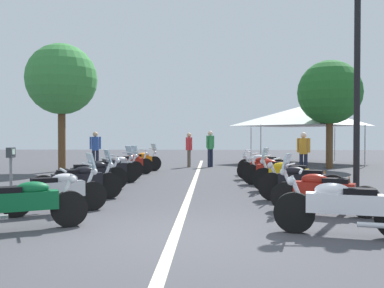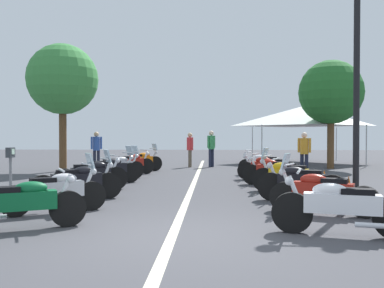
{
  "view_description": "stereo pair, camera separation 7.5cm",
  "coord_description": "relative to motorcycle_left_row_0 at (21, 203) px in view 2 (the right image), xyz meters",
  "views": [
    {
      "loc": [
        -6.42,
        -0.56,
        1.55
      ],
      "look_at": [
        6.16,
        0.0,
        1.3
      ],
      "focal_mm": 39.71,
      "sensor_mm": 36.0,
      "label": 1
    },
    {
      "loc": [
        -6.42,
        -0.63,
        1.55
      ],
      "look_at": [
        6.16,
        0.0,
        1.3
      ],
      "focal_mm": 39.71,
      "sensor_mm": 36.0,
      "label": 2
    }
  ],
  "objects": [
    {
      "name": "ground_plane",
      "position": [
        -0.32,
        -2.5,
        -0.45
      ],
      "size": [
        80.0,
        80.0,
        0.0
      ],
      "primitive_type": "plane",
      "color": "#424247"
    },
    {
      "name": "lane_centre_stripe",
      "position": [
        6.5,
        -2.5,
        -0.45
      ],
      "size": [
        26.07,
        0.16,
        0.01
      ],
      "primitive_type": "cube",
      "color": "beige",
      "rests_on": "ground_plane"
    },
    {
      "name": "motorcycle_left_row_0",
      "position": [
        0.0,
        0.0,
        0.0
      ],
      "size": [
        1.14,
        1.97,
        0.99
      ],
      "rotation": [
        0.0,
        0.0,
        -1.1
      ],
      "color": "black",
      "rests_on": "ground_plane"
    },
    {
      "name": "motorcycle_left_row_1",
      "position": [
        1.54,
        -0.01,
        0.01
      ],
      "size": [
        1.23,
        1.82,
        1.19
      ],
      "rotation": [
        0.0,
        0.0,
        -1.0
      ],
      "color": "black",
      "rests_on": "ground_plane"
    },
    {
      "name": "motorcycle_left_row_2",
      "position": [
        3.17,
        0.08,
        0.02
      ],
      "size": [
        1.2,
        1.96,
        1.21
      ],
      "rotation": [
        0.0,
        0.0,
        -1.06
      ],
      "color": "black",
      "rests_on": "ground_plane"
    },
    {
      "name": "motorcycle_left_row_3",
      "position": [
        4.98,
        0.28,
        0.01
      ],
      "size": [
        1.13,
        1.91,
        1.0
      ],
      "rotation": [
        0.0,
        0.0,
        -1.08
      ],
      "color": "black",
      "rests_on": "ground_plane"
    },
    {
      "name": "motorcycle_left_row_4",
      "position": [
        6.62,
        0.17,
        0.02
      ],
      "size": [
        1.53,
        1.77,
        1.22
      ],
      "rotation": [
        0.0,
        0.0,
        -0.87
      ],
      "color": "black",
      "rests_on": "ground_plane"
    },
    {
      "name": "motorcycle_left_row_5",
      "position": [
        8.07,
        0.25,
        0.01
      ],
      "size": [
        1.48,
        1.75,
        1.2
      ],
      "rotation": [
        0.0,
        0.0,
        -0.88
      ],
      "color": "black",
      "rests_on": "ground_plane"
    },
    {
      "name": "motorcycle_left_row_6",
      "position": [
        9.88,
        0.13,
        0.01
      ],
      "size": [
        1.3,
        1.73,
        1.0
      ],
      "rotation": [
        0.0,
        0.0,
        -0.95
      ],
      "color": "black",
      "rests_on": "ground_plane"
    },
    {
      "name": "motorcycle_left_row_7",
      "position": [
        11.45,
        -0.02,
        0.02
      ],
      "size": [
        1.26,
        1.75,
        1.21
      ],
      "rotation": [
        0.0,
        0.0,
        -0.97
      ],
      "color": "black",
      "rests_on": "ground_plane"
    },
    {
      "name": "motorcycle_right_row_0",
      "position": [
        -0.13,
        -5.1,
        0.01
      ],
      "size": [
        0.86,
        2.11,
        1.0
      ],
      "rotation": [
        0.0,
        0.0,
        1.32
      ],
      "color": "black",
      "rests_on": "ground_plane"
    },
    {
      "name": "motorcycle_right_row_1",
      "position": [
        1.67,
        -5.25,
        0.01
      ],
      "size": [
        1.08,
        1.98,
        1.19
      ],
      "rotation": [
        0.0,
        0.0,
        1.13
      ],
      "color": "black",
      "rests_on": "ground_plane"
    },
    {
      "name": "motorcycle_right_row_2",
      "position": [
        3.18,
        -5.15,
        0.02
      ],
      "size": [
        0.97,
        1.96,
        1.01
      ],
      "rotation": [
        0.0,
        0.0,
        1.2
      ],
      "color": "black",
      "rests_on": "ground_plane"
    },
    {
      "name": "motorcycle_right_row_3",
      "position": [
        4.84,
        -5.14,
        0.02
      ],
      "size": [
        1.02,
        1.9,
        1.22
      ],
      "rotation": [
        0.0,
        0.0,
        1.14
      ],
      "color": "black",
      "rests_on": "ground_plane"
    },
    {
      "name": "motorcycle_right_row_4",
      "position": [
        6.44,
        -5.0,
        0.01
      ],
      "size": [
        1.02,
        1.94,
        1.0
      ],
      "rotation": [
        0.0,
        0.0,
        1.16
      ],
      "color": "black",
      "rests_on": "ground_plane"
    },
    {
      "name": "motorcycle_right_row_5",
      "position": [
        8.06,
        -5.02,
        0.01
      ],
      "size": [
        0.86,
        2.13,
        0.99
      ],
      "rotation": [
        0.0,
        0.0,
        1.32
      ],
      "color": "black",
      "rests_on": "ground_plane"
    },
    {
      "name": "motorcycle_right_row_6",
      "position": [
        9.67,
        -5.07,
        0.01
      ],
      "size": [
        1.07,
        1.94,
        1.0
      ],
      "rotation": [
        0.0,
        0.0,
        1.12
      ],
      "color": "black",
      "rests_on": "ground_plane"
    },
    {
      "name": "street_lamp_twin_globe",
      "position": [
        3.1,
        -6.39,
        2.97
      ],
      "size": [
        0.32,
        1.22,
        5.03
      ],
      "color": "black",
      "rests_on": "ground_plane"
    },
    {
      "name": "parking_meter",
      "position": [
        2.28,
        1.28,
        0.45
      ],
      "size": [
        0.19,
        0.15,
        1.29
      ],
      "rotation": [
        0.0,
        0.0,
        -1.7
      ],
      "color": "slate",
      "rests_on": "ground_plane"
    },
    {
      "name": "traffic_cone_0",
      "position": [
        4.97,
        -6.16,
        -0.16
      ],
      "size": [
        0.36,
        0.36,
        0.61
      ],
      "color": "orange",
      "rests_on": "ground_plane"
    },
    {
      "name": "traffic_cone_1",
      "position": [
        3.36,
        -6.31,
        -0.16
      ],
      "size": [
        0.36,
        0.36,
        0.61
      ],
      "color": "orange",
      "rests_on": "ground_plane"
    },
    {
      "name": "bystander_0",
      "position": [
        14.18,
        -3.04,
        0.61
      ],
      "size": [
        0.41,
        0.39,
        1.79
      ],
      "rotation": [
        0.0,
        0.0,
        3.96
      ],
      "color": "#1E2338",
      "rests_on": "ground_plane"
    },
    {
      "name": "bystander_1",
      "position": [
        9.95,
        -6.67,
        0.53
      ],
      "size": [
        0.32,
        0.47,
        1.68
      ],
      "rotation": [
        0.0,
        0.0,
        2.62
      ],
      "color": "#1E2338",
      "rests_on": "ground_plane"
    },
    {
      "name": "bystander_2",
      "position": [
        12.85,
        2.33,
        0.57
      ],
      "size": [
        0.32,
        0.48,
        1.73
      ],
      "rotation": [
        0.0,
        0.0,
        0.46
      ],
      "color": "#1E2338",
      "rests_on": "ground_plane"
    },
    {
      "name": "bystander_3",
      "position": [
        14.05,
        -1.99,
        0.54
      ],
      "size": [
        0.53,
        0.32,
        1.69
      ],
      "rotation": [
        0.0,
        0.0,
        1.46
      ],
      "color": "brown",
      "rests_on": "ground_plane"
    },
    {
      "name": "roadside_tree_0",
      "position": [
        13.47,
        -8.64,
        3.12
      ],
      "size": [
        2.99,
        2.99,
        5.09
      ],
      "color": "brown",
      "rests_on": "ground_plane"
    },
    {
      "name": "roadside_tree_1",
      "position": [
        11.36,
        3.39,
        3.52
      ],
      "size": [
        3.05,
        3.05,
        5.52
      ],
      "color": "brown",
      "rests_on": "ground_plane"
    },
    {
      "name": "event_tent",
      "position": [
        17.31,
        -8.15,
        2.2
      ],
      "size": [
        5.74,
        5.74,
        3.2
      ],
      "color": "white",
      "rests_on": "ground_plane"
    }
  ]
}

